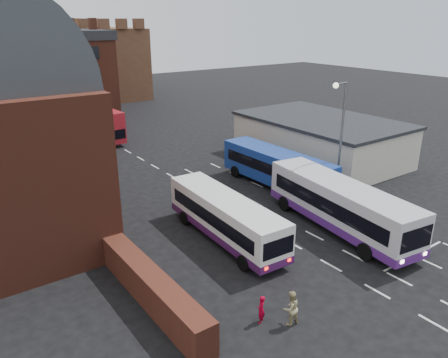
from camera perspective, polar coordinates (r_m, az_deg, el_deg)
ground at (r=27.41m, az=12.52°, el=-10.26°), size 180.00×180.00×0.00m
forecourt_wall at (r=22.92m, az=-9.32°, el=-14.01°), size 1.20×10.00×1.80m
cream_building at (r=45.71m, az=12.47°, el=5.19°), size 10.40×16.40×4.25m
brick_terrace at (r=62.97m, az=-24.78°, el=11.01°), size 22.00×10.00×11.00m
castle_keep at (r=85.11m, az=-19.72°, el=13.99°), size 22.00×22.00×12.00m
bus_white_outbound at (r=28.32m, az=0.18°, el=-4.75°), size 3.10×10.79×2.91m
bus_white_inbound at (r=30.53m, az=14.92°, el=-3.03°), size 4.35×12.51×3.34m
bus_blue at (r=37.34m, az=6.93°, el=1.63°), size 3.05×11.49×3.12m
bus_red_double at (r=54.05m, az=-16.06°, el=7.08°), size 2.86×9.82×3.89m
street_lamp at (r=34.99m, az=14.91°, el=6.27°), size 1.87×0.63×9.33m
pedestrian_red at (r=21.70m, az=4.88°, el=-16.60°), size 0.62×0.57×1.43m
pedestrian_beige at (r=21.66m, az=8.73°, el=-16.31°), size 0.92×0.75×1.77m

